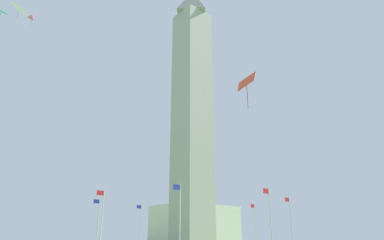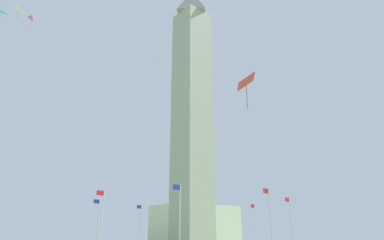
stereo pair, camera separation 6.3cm
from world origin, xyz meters
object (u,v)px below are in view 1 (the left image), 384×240
Objects in this scene: obelisk_monument at (192,104)px; flagpole_e at (270,217)px; kite_red_diamond at (247,82)px; kite_white_diamond at (19,9)px; flagpole_ne at (180,215)px; distant_building at (195,226)px; flagpole_w at (140,224)px; flagpole_s at (255,223)px; flagpole_sw at (199,225)px; flagpole_nw at (97,221)px; kite_pink_delta at (32,18)px; flagpole_n at (102,218)px; kite_cyan_diamond at (1,11)px; flagpole_se at (291,221)px.

obelisk_monument reaches higher than flagpole_e.
kite_white_diamond reaches higher than kite_red_diamond.
distant_building is (-33.86, -37.12, 0.42)m from flagpole_ne.
flagpole_e and flagpole_w have the same top height.
flagpole_s is 1.00× the size of flagpole_w.
flagpole_ne is 1.00× the size of flagpole_e.
kite_white_diamond is (47.37, 15.89, 15.44)m from flagpole_s.
flagpole_sw is 21.84m from flagpole_nw.
flagpole_ne is 37.28m from kite_pink_delta.
obelisk_monument is 25.35m from flagpole_ne.
flagpole_w is at bearing -89.78° from obelisk_monument.
kite_cyan_diamond reaches higher than flagpole_n.
flagpole_n is 1.00× the size of flagpole_e.
kite_pink_delta is at bearing -125.38° from kite_cyan_diamond.
flagpole_s is at bearing 180.00° from obelisk_monument.
flagpole_w is at bearing -67.50° from flagpole_se.
obelisk_monument is 6.10× the size of flagpole_ne.
flagpole_e is 28.54m from flagpole_sw.
flagpole_e is 11.82m from flagpole_se.
kite_pink_delta is (26.77, -6.09, 9.10)m from obelisk_monument.
flagpole_ne is 28.54m from flagpole_w.
flagpole_se is at bearing 180.00° from flagpole_ne.
kite_red_diamond is at bearing 53.34° from flagpole_sw.
kite_cyan_diamond is at bearing 54.62° from kite_pink_delta.
flagpole_nw is (-0.00, -21.84, 0.00)m from flagpole_ne.
flagpole_sw is (-26.37, -10.92, 0.00)m from flagpole_n.
kite_red_diamond is (2.80, 28.26, 8.38)m from flagpole_n.
flagpole_e is (0.06, 15.45, -20.07)m from obelisk_monument.
kite_white_diamond is (0.34, 15.13, -8.69)m from kite_cyan_diamond.
flagpole_w is 42.92m from kite_cyan_diamond.
kite_red_diamond is at bearing 67.11° from flagpole_ne.
flagpole_ne is at bearing 47.63° from distant_building.
flagpole_se and flagpole_nw have the same top height.
flagpole_sw is (-0.00, -21.84, 0.00)m from flagpole_se.
flagpole_w is (-0.00, -30.89, 0.00)m from flagpole_e.
flagpole_sw is 1.00× the size of flagpole_w.
flagpole_n is 21.84m from flagpole_w.
flagpole_sw is (4.52, -10.92, 0.00)m from flagpole_s.
flagpole_w and flagpole_nw have the same top height.
flagpole_nw is (21.84, -21.84, 0.00)m from flagpole_se.
flagpole_e is 1.00× the size of flagpole_nw.
flagpole_se and flagpole_s have the same top height.
flagpole_n is 29.04m from kite_cyan_diamond.
flagpole_nw is (10.92, 4.52, 0.00)m from flagpole_w.
kite_white_diamond is at bearing 43.96° from flagpole_n.
distant_building is at bearing -145.69° from flagpole_n.
flagpole_nw is at bearing -22.50° from flagpole_s.
flagpole_sw is at bearing -164.63° from kite_cyan_diamond.
kite_pink_delta reaches higher than flagpole_se.
flagpole_e is at bearing -144.91° from kite_red_diamond.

